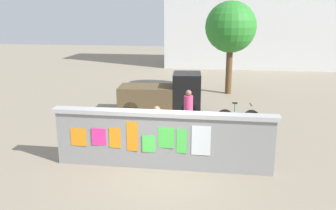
{
  "coord_description": "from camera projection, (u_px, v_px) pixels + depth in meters",
  "views": [
    {
      "loc": [
        1.54,
        -9.57,
        4.43
      ],
      "look_at": [
        -0.2,
        2.49,
        1.25
      ],
      "focal_mm": 38.15,
      "sensor_mm": 36.0,
      "label": 1
    }
  ],
  "objects": [
    {
      "name": "bicycle_near",
      "position": [
        238.0,
        117.0,
        14.3
      ],
      "size": [
        1.71,
        0.44,
        0.95
      ],
      "color": "black",
      "rests_on": "ground"
    },
    {
      "name": "auto_rickshaw_truck",
      "position": [
        164.0,
        94.0,
        15.85
      ],
      "size": [
        3.71,
        1.79,
        1.85
      ],
      "color": "black",
      "rests_on": "ground"
    },
    {
      "name": "building_background",
      "position": [
        248.0,
        9.0,
        28.91
      ],
      "size": [
        13.49,
        4.58,
        9.32
      ],
      "color": "silver",
      "rests_on": "ground"
    },
    {
      "name": "person_bystander",
      "position": [
        188.0,
        106.0,
        13.44
      ],
      "size": [
        0.48,
        0.48,
        1.62
      ],
      "color": "purple",
      "rests_on": "ground"
    },
    {
      "name": "motorcycle",
      "position": [
        142.0,
        127.0,
        12.67
      ],
      "size": [
        1.9,
        0.56,
        0.87
      ],
      "color": "black",
      "rests_on": "ground"
    },
    {
      "name": "poster_wall",
      "position": [
        162.0,
        139.0,
        10.28
      ],
      "size": [
        6.49,
        0.42,
        1.71
      ],
      "color": "gray",
      "rests_on": "ground"
    },
    {
      "name": "tree_roadside",
      "position": [
        231.0,
        28.0,
        19.14
      ],
      "size": [
        2.75,
        2.75,
        5.04
      ],
      "color": "brown",
      "rests_on": "ground"
    },
    {
      "name": "person_walking",
      "position": [
        157.0,
        126.0,
        11.15
      ],
      "size": [
        0.41,
        0.41,
        1.62
      ],
      "color": "#3F994C",
      "rests_on": "ground"
    },
    {
      "name": "ground",
      "position": [
        187.0,
        102.0,
        18.16
      ],
      "size": [
        60.0,
        60.0,
        0.0
      ],
      "primitive_type": "plane",
      "color": "gray"
    },
    {
      "name": "bicycle_far",
      "position": [
        227.0,
        140.0,
        11.71
      ],
      "size": [
        1.69,
        0.46,
        0.95
      ],
      "color": "black",
      "rests_on": "ground"
    }
  ]
}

